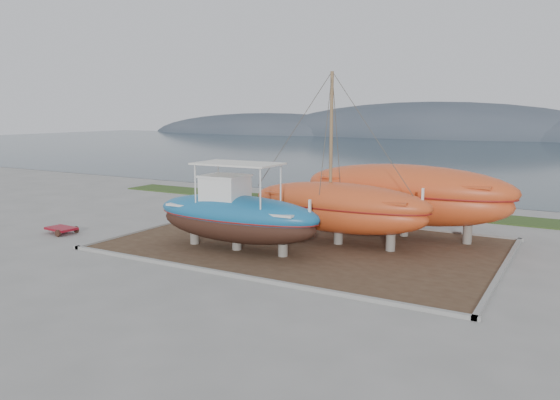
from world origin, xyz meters
The scene contains 11 objects.
ground centered at (0.00, 0.00, 0.00)m, with size 140.00×140.00×0.00m, color gray.
dirt_patch centered at (0.00, 4.00, 0.03)m, with size 18.00×12.00×0.06m, color #422D1E.
curb_frame centered at (0.00, 4.00, 0.07)m, with size 18.60×12.60×0.15m, color gray, non-canonical shape.
grass_strip centered at (0.00, 15.50, 0.04)m, with size 44.00×3.00×0.08m, color #284219.
sea centered at (0.00, 70.00, 0.00)m, with size 260.00×100.00×0.04m, color #1C3038, non-canonical shape.
mountain_ridge centered at (0.00, 125.00, 0.00)m, with size 200.00×36.00×20.00m, color #333D49, non-canonical shape.
blue_caique centered at (-2.31, 1.39, 2.12)m, with size 8.56×2.67×4.12m, color #186499, non-canonical shape.
white_dinghy centered at (-5.24, 4.95, 0.73)m, with size 4.47×1.68×1.34m, color white, non-canonical shape.
orange_sailboat centered at (1.40, 4.82, 4.22)m, with size 9.25×2.73×8.33m, color #C7481E, non-canonical shape.
orange_bare_hull centered at (3.70, 8.11, 1.88)m, with size 11.13×3.34×3.65m, color #C7481E, non-canonical shape.
red_trailer centered at (-12.59, -0.24, 0.17)m, with size 2.44×1.22×0.35m, color maroon, non-canonical shape.
Camera 1 is at (11.86, -19.37, 6.52)m, focal length 35.00 mm.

